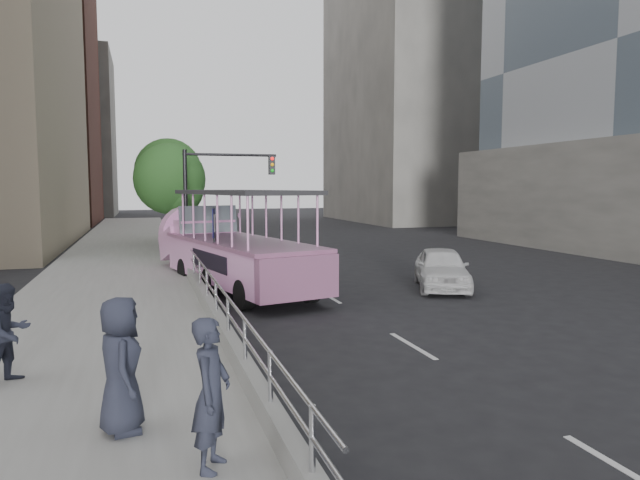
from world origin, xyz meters
TOP-DOWN VIEW (x-y plane):
  - ground at (0.00, 0.00)m, footprint 160.00×160.00m
  - sidewalk at (-5.75, 10.00)m, footprint 5.50×80.00m
  - kerb_wall at (-3.12, 2.00)m, footprint 0.24×30.00m
  - guardrail at (-3.12, 2.00)m, footprint 0.07×22.00m
  - duck_boat at (-1.83, 6.96)m, footprint 4.79×10.69m
  - car at (5.27, 4.33)m, footprint 3.23×4.59m
  - pedestrian_near at (-4.01, -6.91)m, footprint 0.65×0.77m
  - pedestrian_mid at (-6.89, -2.96)m, footprint 1.00×1.03m
  - pedestrian_far at (-5.04, -5.56)m, footprint 0.68×0.95m
  - parking_sign at (-2.52, 5.25)m, footprint 0.17×0.63m
  - traffic_signal at (-1.70, 12.50)m, footprint 4.20×0.32m
  - street_tree_near at (-3.30, 15.93)m, footprint 3.52×3.52m
  - street_tree_far at (-3.10, 21.93)m, footprint 3.97×3.97m
  - midrise_stone_a at (26.00, 42.00)m, footprint 20.00×20.00m
  - midrise_stone_b at (-16.00, 64.00)m, footprint 16.00×14.00m

SIDE VIEW (x-z plane):
  - ground at x=0.00m, z-range 0.00..0.00m
  - sidewalk at x=-5.75m, z-range 0.00..0.30m
  - kerb_wall at x=-3.12m, z-range 0.30..0.66m
  - car at x=5.27m, z-range 0.00..1.45m
  - pedestrian_mid at x=-6.89m, z-range 0.30..1.98m
  - guardrail at x=-3.12m, z-range 0.79..1.50m
  - pedestrian_near at x=-4.01m, z-range 0.30..2.08m
  - pedestrian_far at x=-5.04m, z-range 0.30..2.13m
  - duck_boat at x=-1.83m, z-range -0.45..3.01m
  - parking_sign at x=-2.52m, z-range 0.36..3.22m
  - traffic_signal at x=-1.70m, z-range 0.90..6.10m
  - street_tree_near at x=-3.30m, z-range 0.96..6.68m
  - street_tree_far at x=-3.10m, z-range 1.08..7.53m
  - midrise_stone_b at x=-16.00m, z-range 0.00..20.00m
  - midrise_stone_a at x=26.00m, z-range 0.00..32.00m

